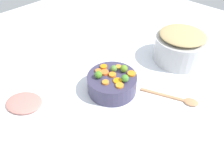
{
  "coord_description": "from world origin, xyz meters",
  "views": [
    {
      "loc": [
        0.56,
        0.49,
        0.73
      ],
      "look_at": [
        0.02,
        -0.03,
        0.11
      ],
      "focal_mm": 35.7,
      "sensor_mm": 36.0,
      "label": 1
    }
  ],
  "objects_px": {
    "serving_bowl_carrots": "(112,83)",
    "wooden_spoon": "(180,99)",
    "ham_plate": "(19,105)",
    "metal_pot": "(180,49)"
  },
  "relations": [
    {
      "from": "serving_bowl_carrots",
      "to": "metal_pot",
      "type": "distance_m",
      "value": 0.43
    },
    {
      "from": "metal_pot",
      "to": "serving_bowl_carrots",
      "type": "bearing_deg",
      "value": -12.3
    },
    {
      "from": "metal_pot",
      "to": "ham_plate",
      "type": "bearing_deg",
      "value": -22.02
    },
    {
      "from": "serving_bowl_carrots",
      "to": "wooden_spoon",
      "type": "xyz_separation_m",
      "value": [
        -0.16,
        0.26,
        -0.04
      ]
    },
    {
      "from": "ham_plate",
      "to": "metal_pot",
      "type": "bearing_deg",
      "value": 157.98
    },
    {
      "from": "metal_pot",
      "to": "ham_plate",
      "type": "height_order",
      "value": "metal_pot"
    },
    {
      "from": "serving_bowl_carrots",
      "to": "ham_plate",
      "type": "bearing_deg",
      "value": -32.26
    },
    {
      "from": "wooden_spoon",
      "to": "ham_plate",
      "type": "distance_m",
      "value": 0.69
    },
    {
      "from": "wooden_spoon",
      "to": "metal_pot",
      "type": "bearing_deg",
      "value": -147.37
    },
    {
      "from": "serving_bowl_carrots",
      "to": "metal_pot",
      "type": "relative_size",
      "value": 0.82
    }
  ]
}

